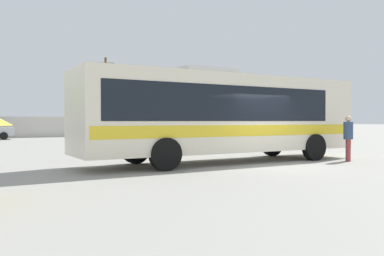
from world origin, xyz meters
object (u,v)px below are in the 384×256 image
(coach_bus_cream_yellow, at_px, (221,113))
(attendant_by_bus_door, at_px, (348,136))
(utility_pole_far, at_px, (100,99))
(utility_pole_near, at_px, (106,95))

(coach_bus_cream_yellow, bearing_deg, attendant_by_bus_door, -24.82)
(coach_bus_cream_yellow, relative_size, utility_pole_far, 1.48)
(utility_pole_near, bearing_deg, utility_pole_far, 103.39)
(attendant_by_bus_door, distance_m, utility_pole_near, 32.27)
(attendant_by_bus_door, height_order, utility_pole_near, utility_pole_near)
(utility_pole_near, bearing_deg, coach_bus_cream_yellow, -99.58)
(coach_bus_cream_yellow, height_order, attendant_by_bus_door, coach_bus_cream_yellow)
(attendant_by_bus_door, relative_size, utility_pole_near, 0.21)
(coach_bus_cream_yellow, bearing_deg, utility_pole_far, 81.27)
(coach_bus_cream_yellow, distance_m, attendant_by_bus_door, 5.03)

